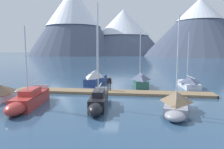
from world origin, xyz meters
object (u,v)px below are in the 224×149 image
(sailboat_mid_dock_starboard, at_px, (98,101))
(person_on_dock, at_px, (109,82))
(sailboat_far_berth, at_px, (140,80))
(sailboat_end_of_dock, at_px, (188,82))
(sailboat_second_berth, at_px, (28,100))
(sailboat_mid_dock_port, at_px, (96,77))
(mooring_buoy_channel_marker, at_px, (182,99))
(sailboat_outer_slip, at_px, (176,103))

(sailboat_mid_dock_starboard, distance_m, person_on_dock, 6.68)
(sailboat_far_berth, height_order, sailboat_end_of_dock, sailboat_end_of_dock)
(sailboat_second_berth, bearing_deg, sailboat_end_of_dock, 34.49)
(sailboat_second_berth, relative_size, person_on_dock, 4.22)
(sailboat_mid_dock_port, distance_m, sailboat_end_of_dock, 13.06)
(sailboat_mid_dock_starboard, bearing_deg, sailboat_second_berth, -178.95)
(sailboat_end_of_dock, distance_m, mooring_buoy_channel_marker, 8.47)
(sailboat_far_berth, height_order, sailboat_outer_slip, sailboat_outer_slip)
(sailboat_outer_slip, height_order, sailboat_end_of_dock, sailboat_outer_slip)
(sailboat_second_berth, xyz_separation_m, mooring_buoy_channel_marker, (14.16, 3.56, -0.42))
(sailboat_second_berth, distance_m, person_on_dock, 9.40)
(sailboat_mid_dock_port, relative_size, person_on_dock, 5.23)
(sailboat_mid_dock_port, height_order, sailboat_end_of_dock, sailboat_mid_dock_port)
(person_on_dock, xyz_separation_m, mooring_buoy_channel_marker, (7.66, -3.21, -1.03))
(sailboat_mid_dock_starboard, height_order, sailboat_far_berth, sailboat_mid_dock_starboard)
(sailboat_mid_dock_starboard, xyz_separation_m, mooring_buoy_channel_marker, (7.85, 3.44, -0.43))
(sailboat_second_berth, relative_size, sailboat_mid_dock_starboard, 0.79)
(sailboat_second_berth, bearing_deg, sailboat_mid_dock_port, 73.47)
(sailboat_second_berth, height_order, mooring_buoy_channel_marker, sailboat_second_berth)
(sailboat_second_berth, relative_size, sailboat_end_of_dock, 0.94)
(sailboat_mid_dock_starboard, xyz_separation_m, sailboat_outer_slip, (6.53, -0.30, 0.10))
(sailboat_second_berth, xyz_separation_m, sailboat_end_of_dock, (16.85, 11.58, 0.05))
(sailboat_mid_dock_port, bearing_deg, sailboat_end_of_dock, -6.55)
(sailboat_far_berth, bearing_deg, sailboat_end_of_dock, -0.09)
(sailboat_mid_dock_port, distance_m, sailboat_mid_dock_starboard, 13.18)
(sailboat_mid_dock_port, height_order, sailboat_outer_slip, sailboat_mid_dock_port)
(sailboat_mid_dock_port, bearing_deg, sailboat_outer_slip, -55.92)
(sailboat_second_berth, xyz_separation_m, sailboat_mid_dock_starboard, (6.31, 0.12, 0.01))
(sailboat_end_of_dock, height_order, person_on_dock, sailboat_end_of_dock)
(sailboat_mid_dock_starboard, distance_m, sailboat_far_berth, 12.15)
(sailboat_second_berth, bearing_deg, person_on_dock, 46.16)
(mooring_buoy_channel_marker, bearing_deg, sailboat_outer_slip, -109.37)
(sailboat_mid_dock_starboard, xyz_separation_m, sailboat_end_of_dock, (10.54, 11.46, 0.04))
(sailboat_far_berth, height_order, mooring_buoy_channel_marker, sailboat_far_berth)
(sailboat_second_berth, height_order, sailboat_far_berth, sailboat_far_berth)
(sailboat_far_berth, bearing_deg, sailboat_second_berth, -131.71)
(sailboat_mid_dock_port, height_order, sailboat_mid_dock_starboard, sailboat_mid_dock_starboard)
(sailboat_mid_dock_port, relative_size, sailboat_mid_dock_starboard, 0.98)
(sailboat_far_berth, xyz_separation_m, sailboat_end_of_dock, (6.53, -0.01, -0.22))
(sailboat_outer_slip, bearing_deg, person_on_dock, 132.37)
(sailboat_mid_dock_starboard, distance_m, sailboat_outer_slip, 6.54)
(sailboat_second_berth, distance_m, sailboat_mid_dock_port, 13.63)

